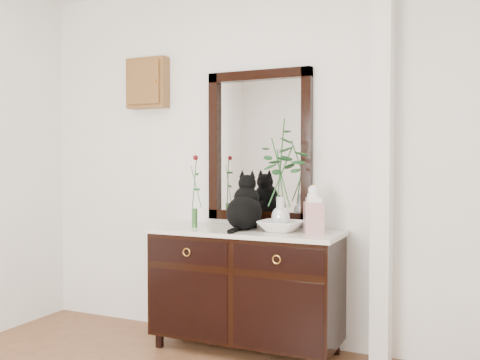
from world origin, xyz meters
The scene contains 10 objects.
wall_back centered at (0.00, 1.98, 1.35)m, with size 3.60×0.04×2.70m, color white.
pilaster centered at (1.00, 1.90, 1.35)m, with size 0.12×0.20×2.70m, color white.
sideboard centered at (0.10, 1.73, 0.47)m, with size 1.33×0.52×0.82m.
wall_mirror centered at (0.10, 1.97, 1.44)m, with size 0.80×0.06×1.10m.
key_cabinet centered at (-0.85, 1.94, 1.95)m, with size 0.35×0.10×0.40m, color brown.
cat centered at (0.09, 1.73, 1.05)m, with size 0.28×0.34×0.39m, color black, non-canonical shape.
lotus_bowl centered at (0.35, 1.74, 0.89)m, with size 0.30×0.30×0.07m, color white.
vase_branches centered at (0.35, 1.74, 1.25)m, with size 0.36×0.36×0.76m, color silver, non-canonical shape.
bud_vase_rose centered at (-0.29, 1.70, 1.12)m, with size 0.06×0.06×0.53m, color #2E602A, non-canonical shape.
ginger_jar centered at (0.59, 1.73, 1.02)m, with size 0.12×0.12×0.33m, color white, non-canonical shape.
Camera 1 is at (1.59, -1.66, 1.33)m, focal length 40.00 mm.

